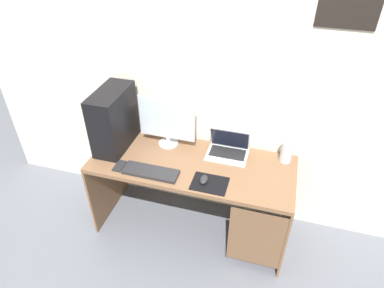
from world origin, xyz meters
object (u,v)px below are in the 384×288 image
(monitor, at_px, (167,121))
(speaker, at_px, (287,152))
(cell_phone, at_px, (120,166))
(pc_tower, at_px, (114,119))
(mouse_left, at_px, (204,179))
(laptop, at_px, (228,149))
(keyboard, at_px, (151,172))

(monitor, height_order, speaker, monitor)
(speaker, relative_size, cell_phone, 1.37)
(pc_tower, xyz_separation_m, cell_phone, (0.14, -0.25, -0.24))
(speaker, bearing_deg, mouse_left, -143.16)
(laptop, distance_m, keyboard, 0.64)
(keyboard, bearing_deg, pc_tower, 147.10)
(pc_tower, height_order, speaker, pc_tower)
(monitor, bearing_deg, keyboard, -90.37)
(laptop, xyz_separation_m, cell_phone, (-0.76, -0.39, -0.04))
(speaker, bearing_deg, pc_tower, -172.79)
(laptop, height_order, keyboard, laptop)
(keyboard, height_order, mouse_left, mouse_left)
(laptop, xyz_separation_m, keyboard, (-0.50, -0.40, -0.03))
(pc_tower, xyz_separation_m, speaker, (1.35, 0.17, -0.16))
(laptop, relative_size, keyboard, 0.77)
(monitor, xyz_separation_m, cell_phone, (-0.26, -0.38, -0.22))
(laptop, bearing_deg, monitor, -178.07)
(speaker, distance_m, keyboard, 1.05)
(speaker, bearing_deg, laptop, -175.76)
(keyboard, relative_size, cell_phone, 3.23)
(pc_tower, height_order, cell_phone, pc_tower)
(pc_tower, relative_size, cell_phone, 3.81)
(pc_tower, relative_size, laptop, 1.53)
(cell_phone, bearing_deg, keyboard, -1.16)
(speaker, relative_size, mouse_left, 1.85)
(laptop, xyz_separation_m, mouse_left, (-0.10, -0.38, -0.02))
(mouse_left, xyz_separation_m, cell_phone, (-0.66, -0.01, -0.02))
(pc_tower, height_order, keyboard, pc_tower)
(pc_tower, relative_size, keyboard, 1.18)
(laptop, bearing_deg, speaker, 4.24)
(keyboard, height_order, cell_phone, keyboard)
(laptop, relative_size, cell_phone, 2.49)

